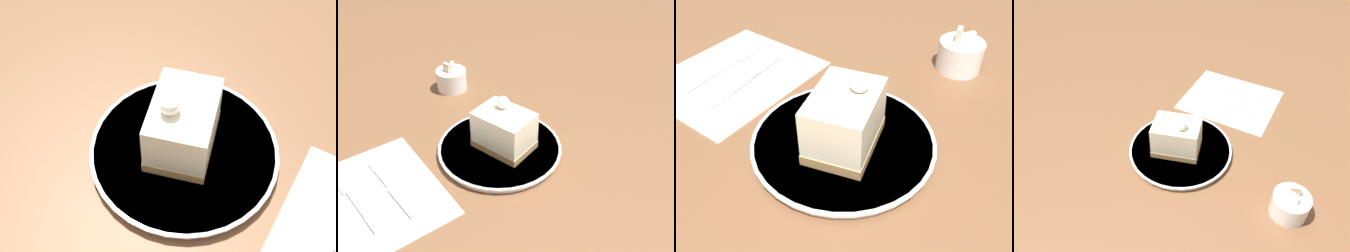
% 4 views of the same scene
% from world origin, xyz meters
% --- Properties ---
extents(ground_plane, '(4.00, 4.00, 0.00)m').
position_xyz_m(ground_plane, '(0.00, 0.00, 0.00)').
color(ground_plane, brown).
extents(plate, '(0.25, 0.25, 0.01)m').
position_xyz_m(plate, '(0.01, -0.03, 0.01)').
color(plate, white).
rests_on(plate, ground_plane).
extents(cake_slice, '(0.11, 0.13, 0.10)m').
position_xyz_m(cake_slice, '(0.01, -0.03, 0.05)').
color(cake_slice, '#AD8451').
rests_on(cake_slice, plate).
extents(napkin, '(0.23, 0.27, 0.00)m').
position_xyz_m(napkin, '(-0.25, -0.01, 0.00)').
color(napkin, white).
rests_on(napkin, ground_plane).
extents(fork, '(0.04, 0.17, 0.00)m').
position_xyz_m(fork, '(-0.28, 0.00, 0.00)').
color(fork, '#B2B2B7').
rests_on(fork, napkin).
extents(knife, '(0.03, 0.17, 0.00)m').
position_xyz_m(knife, '(-0.21, -0.02, 0.01)').
color(knife, '#B2B2B7').
rests_on(knife, napkin).
extents(sugar_bowl, '(0.08, 0.08, 0.07)m').
position_xyz_m(sugar_bowl, '(0.04, 0.25, 0.03)').
color(sugar_bowl, white).
rests_on(sugar_bowl, ground_plane).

